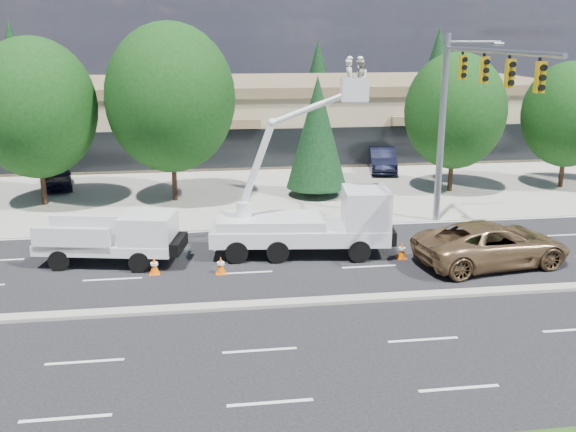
{
  "coord_description": "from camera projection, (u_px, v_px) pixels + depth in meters",
  "views": [
    {
      "loc": [
        -1.5,
        -20.19,
        9.02
      ],
      "look_at": [
        1.65,
        2.65,
        2.4
      ],
      "focal_mm": 40.0,
      "sensor_mm": 36.0,
      "label": 1
    }
  ],
  "objects": [
    {
      "name": "concrete_apron",
      "position": [
        225.0,
        179.0,
        40.95
      ],
      "size": [
        140.0,
        22.0,
        0.01
      ],
      "primitive_type": "cube",
      "color": "gray",
      "rests_on": "ground"
    },
    {
      "name": "tree_back_a",
      "position": [
        14.0,
        73.0,
        58.04
      ],
      "size": [
        5.14,
        5.14,
        10.14
      ],
      "color": "#332114",
      "rests_on": "ground"
    },
    {
      "name": "tree_front_g",
      "position": [
        569.0,
        115.0,
        37.62
      ],
      "size": [
        5.38,
        5.38,
        7.46
      ],
      "color": "#332114",
      "rests_on": "ground"
    },
    {
      "name": "signal_mast",
      "position": [
        462.0,
        102.0,
        28.27
      ],
      "size": [
        2.76,
        10.16,
        9.0
      ],
      "color": "gray",
      "rests_on": "ground"
    },
    {
      "name": "utility_pickup",
      "position": [
        117.0,
        243.0,
        25.79
      ],
      "size": [
        5.77,
        3.04,
        2.1
      ],
      "rotation": [
        0.0,
        0.0,
        -0.2
      ],
      "color": "silver",
      "rests_on": "ground"
    },
    {
      "name": "traffic_cone_c",
      "position": [
        221.0,
        265.0,
        24.8
      ],
      "size": [
        0.4,
        0.4,
        0.7
      ],
      "color": "#FF6808",
      "rests_on": "ground"
    },
    {
      "name": "tree_back_b",
      "position": [
        171.0,
        72.0,
        59.88
      ],
      "size": [
        5.14,
        5.14,
        10.12
      ],
      "color": "#332114",
      "rests_on": "ground"
    },
    {
      "name": "parked_car_east",
      "position": [
        382.0,
        160.0,
        43.08
      ],
      "size": [
        2.53,
        4.99,
        1.57
      ],
      "primitive_type": "imported",
      "rotation": [
        0.0,
        0.0,
        -0.19
      ],
      "color": "black",
      "rests_on": "ground"
    },
    {
      "name": "strip_mall",
      "position": [
        219.0,
        115.0,
        49.67
      ],
      "size": [
        50.4,
        15.4,
        5.5
      ],
      "color": "tan",
      "rests_on": "ground"
    },
    {
      "name": "traffic_cone_e",
      "position": [
        528.0,
        244.0,
        27.35
      ],
      "size": [
        0.4,
        0.4,
        0.7
      ],
      "color": "#FF6808",
      "rests_on": "ground"
    },
    {
      "name": "tree_back_d",
      "position": [
        437.0,
        73.0,
        63.38
      ],
      "size": [
        4.85,
        4.85,
        9.56
      ],
      "color": "#332114",
      "rests_on": "ground"
    },
    {
      "name": "tree_front_d",
      "position": [
        170.0,
        98.0,
        34.25
      ],
      "size": [
        6.94,
        6.94,
        9.63
      ],
      "color": "#332114",
      "rests_on": "ground"
    },
    {
      "name": "road_median",
      "position": [
        251.0,
        305.0,
        21.9
      ],
      "size": [
        120.0,
        0.55,
        0.12
      ],
      "primitive_type": "cube",
      "color": "gray",
      "rests_on": "ground"
    },
    {
      "name": "ground",
      "position": [
        251.0,
        306.0,
        21.91
      ],
      "size": [
        140.0,
        140.0,
        0.0
      ],
      "primitive_type": "plane",
      "color": "black",
      "rests_on": "ground"
    },
    {
      "name": "tree_back_c",
      "position": [
        318.0,
        81.0,
        61.98
      ],
      "size": [
        4.24,
        4.24,
        8.35
      ],
      "color": "#332114",
      "rests_on": "ground"
    },
    {
      "name": "bucket_truck",
      "position": [
        316.0,
        214.0,
        26.61
      ],
      "size": [
        7.58,
        3.07,
        8.13
      ],
      "rotation": [
        0.0,
        0.0,
        -0.11
      ],
      "color": "silver",
      "rests_on": "ground"
    },
    {
      "name": "tree_front_c",
      "position": [
        35.0,
        108.0,
        33.45
      ],
      "size": [
        6.41,
        6.41,
        8.89
      ],
      "color": "#332114",
      "rests_on": "ground"
    },
    {
      "name": "traffic_cone_b",
      "position": [
        154.0,
        266.0,
        24.75
      ],
      "size": [
        0.4,
        0.4,
        0.7
      ],
      "color": "#FF6808",
      "rests_on": "ground"
    },
    {
      "name": "minivan",
      "position": [
        492.0,
        244.0,
        25.64
      ],
      "size": [
        6.61,
        3.77,
        1.74
      ],
      "primitive_type": "imported",
      "rotation": [
        0.0,
        0.0,
        1.72
      ],
      "color": "olive",
      "rests_on": "ground"
    },
    {
      "name": "tree_front_e",
      "position": [
        317.0,
        132.0,
        35.85
      ],
      "size": [
        3.43,
        3.43,
        6.77
      ],
      "color": "#332114",
      "rests_on": "ground"
    },
    {
      "name": "parked_car_west",
      "position": [
        57.0,
        176.0,
        38.45
      ],
      "size": [
        2.44,
        4.35,
        1.4
      ],
      "primitive_type": "imported",
      "rotation": [
        0.0,
        0.0,
        0.2
      ],
      "color": "black",
      "rests_on": "ground"
    },
    {
      "name": "tree_front_f",
      "position": [
        455.0,
        111.0,
        36.61
      ],
      "size": [
        5.77,
        5.77,
        8.01
      ],
      "color": "#332114",
      "rests_on": "ground"
    },
    {
      "name": "traffic_cone_d",
      "position": [
        402.0,
        251.0,
        26.47
      ],
      "size": [
        0.4,
        0.4,
        0.7
      ],
      "color": "#FF6808",
      "rests_on": "ground"
    }
  ]
}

